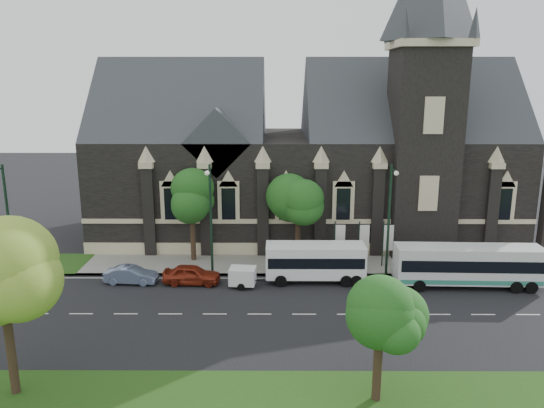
{
  "coord_description": "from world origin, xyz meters",
  "views": [
    {
      "loc": [
        0.99,
        -32.16,
        15.25
      ],
      "look_at": [
        0.81,
        6.0,
        6.18
      ],
      "focal_mm": 34.31,
      "sensor_mm": 36.0,
      "label": 1
    }
  ],
  "objects_px": {
    "shuttle_bus": "(315,260)",
    "box_trailer": "(243,276)",
    "tree_park_near": "(8,270)",
    "tour_coach": "(468,265)",
    "tree_walk_left": "(194,196)",
    "tree_walk_right": "(301,195)",
    "banner_flag_left": "(338,240)",
    "street_lamp_far": "(6,214)",
    "tree_park_east": "(383,311)",
    "street_lamp_near": "(390,214)",
    "banner_flag_center": "(362,240)",
    "sedan": "(131,275)",
    "street_lamp_mid": "(211,214)",
    "banner_flag_right": "(386,240)",
    "car_far_red": "(192,274)"
  },
  "relations": [
    {
      "from": "banner_flag_right",
      "to": "shuttle_bus",
      "type": "bearing_deg",
      "value": -153.85
    },
    {
      "from": "box_trailer",
      "to": "tree_walk_left",
      "type": "bearing_deg",
      "value": 132.57
    },
    {
      "from": "tree_park_east",
      "to": "street_lamp_near",
      "type": "xyz_separation_m",
      "value": [
        3.82,
        16.42,
        0.49
      ]
    },
    {
      "from": "tree_walk_right",
      "to": "banner_flag_left",
      "type": "xyz_separation_m",
      "value": [
        3.08,
        -1.71,
        -3.43
      ]
    },
    {
      "from": "banner_flag_center",
      "to": "sedan",
      "type": "bearing_deg",
      "value": -169.12
    },
    {
      "from": "tree_walk_left",
      "to": "car_far_red",
      "type": "distance_m",
      "value": 7.31
    },
    {
      "from": "tour_coach",
      "to": "shuttle_bus",
      "type": "bearing_deg",
      "value": 176.19
    },
    {
      "from": "tree_walk_right",
      "to": "banner_flag_right",
      "type": "xyz_separation_m",
      "value": [
        7.08,
        -1.71,
        -3.43
      ]
    },
    {
      "from": "street_lamp_near",
      "to": "tour_coach",
      "type": "relative_size",
      "value": 0.82
    },
    {
      "from": "tree_park_east",
      "to": "tour_coach",
      "type": "bearing_deg",
      "value": 56.4
    },
    {
      "from": "street_lamp_mid",
      "to": "banner_flag_right",
      "type": "distance_m",
      "value": 14.67
    },
    {
      "from": "tree_walk_right",
      "to": "tour_coach",
      "type": "distance_m",
      "value": 14.3
    },
    {
      "from": "street_lamp_near",
      "to": "shuttle_bus",
      "type": "distance_m",
      "value": 6.83
    },
    {
      "from": "tree_walk_right",
      "to": "car_far_red",
      "type": "distance_m",
      "value": 11.3
    },
    {
      "from": "tree_walk_left",
      "to": "street_lamp_mid",
      "type": "height_order",
      "value": "street_lamp_mid"
    },
    {
      "from": "street_lamp_mid",
      "to": "banner_flag_center",
      "type": "relative_size",
      "value": 2.25
    },
    {
      "from": "tree_walk_left",
      "to": "shuttle_bus",
      "type": "xyz_separation_m",
      "value": [
        9.98,
        -4.7,
        -4.03
      ]
    },
    {
      "from": "tree_walk_left",
      "to": "street_lamp_near",
      "type": "distance_m",
      "value": 16.22
    },
    {
      "from": "tree_walk_left",
      "to": "sedan",
      "type": "height_order",
      "value": "tree_walk_left"
    },
    {
      "from": "street_lamp_near",
      "to": "banner_flag_center",
      "type": "xyz_separation_m",
      "value": [
        -1.71,
        1.91,
        -2.73
      ]
    },
    {
      "from": "tree_walk_left",
      "to": "box_trailer",
      "type": "relative_size",
      "value": 2.66
    },
    {
      "from": "banner_flag_right",
      "to": "shuttle_bus",
      "type": "xyz_separation_m",
      "value": [
        -6.1,
        -3.0,
        -0.68
      ]
    },
    {
      "from": "tree_walk_right",
      "to": "street_lamp_mid",
      "type": "xyz_separation_m",
      "value": [
        -7.21,
        -3.62,
        -0.71
      ]
    },
    {
      "from": "tree_park_near",
      "to": "street_lamp_far",
      "type": "distance_m",
      "value": 17.92
    },
    {
      "from": "tree_park_east",
      "to": "street_lamp_near",
      "type": "height_order",
      "value": "street_lamp_near"
    },
    {
      "from": "tree_park_near",
      "to": "tree_park_east",
      "type": "relative_size",
      "value": 1.36
    },
    {
      "from": "banner_flag_left",
      "to": "shuttle_bus",
      "type": "bearing_deg",
      "value": -125.06
    },
    {
      "from": "tree_walk_right",
      "to": "street_lamp_far",
      "type": "distance_m",
      "value": 23.5
    },
    {
      "from": "box_trailer",
      "to": "car_far_red",
      "type": "xyz_separation_m",
      "value": [
        -3.95,
        0.6,
        -0.11
      ]
    },
    {
      "from": "street_lamp_near",
      "to": "street_lamp_far",
      "type": "bearing_deg",
      "value": 180.0
    },
    {
      "from": "tree_park_near",
      "to": "banner_flag_right",
      "type": "relative_size",
      "value": 2.14
    },
    {
      "from": "tree_park_near",
      "to": "tree_walk_left",
      "type": "height_order",
      "value": "tree_park_near"
    },
    {
      "from": "street_lamp_far",
      "to": "box_trailer",
      "type": "height_order",
      "value": "street_lamp_far"
    },
    {
      "from": "street_lamp_mid",
      "to": "tree_park_east",
      "type": "bearing_deg",
      "value": -58.21
    },
    {
      "from": "tree_park_east",
      "to": "street_lamp_near",
      "type": "relative_size",
      "value": 0.7
    },
    {
      "from": "street_lamp_near",
      "to": "shuttle_bus",
      "type": "relative_size",
      "value": 1.18
    },
    {
      "from": "tree_park_near",
      "to": "banner_flag_left",
      "type": "bearing_deg",
      "value": 44.54
    },
    {
      "from": "shuttle_bus",
      "to": "car_far_red",
      "type": "height_order",
      "value": "shuttle_bus"
    },
    {
      "from": "tree_park_east",
      "to": "shuttle_bus",
      "type": "height_order",
      "value": "tree_park_east"
    },
    {
      "from": "street_lamp_mid",
      "to": "box_trailer",
      "type": "height_order",
      "value": "street_lamp_mid"
    },
    {
      "from": "shuttle_bus",
      "to": "box_trailer",
      "type": "bearing_deg",
      "value": -167.66
    },
    {
      "from": "street_lamp_far",
      "to": "sedan",
      "type": "distance_m",
      "value": 11.0
    },
    {
      "from": "banner_flag_left",
      "to": "banner_flag_right",
      "type": "bearing_deg",
      "value": 0.0
    },
    {
      "from": "street_lamp_mid",
      "to": "tree_walk_right",
      "type": "bearing_deg",
      "value": 26.65
    },
    {
      "from": "tree_walk_right",
      "to": "banner_flag_left",
      "type": "distance_m",
      "value": 4.92
    },
    {
      "from": "box_trailer",
      "to": "sedan",
      "type": "height_order",
      "value": "box_trailer"
    },
    {
      "from": "box_trailer",
      "to": "tour_coach",
      "type": "bearing_deg",
      "value": 6.37
    },
    {
      "from": "tree_park_near",
      "to": "tour_coach",
      "type": "height_order",
      "value": "tree_park_near"
    },
    {
      "from": "tour_coach",
      "to": "box_trailer",
      "type": "distance_m",
      "value": 17.05
    },
    {
      "from": "tree_walk_right",
      "to": "street_lamp_near",
      "type": "distance_m",
      "value": 7.72
    }
  ]
}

